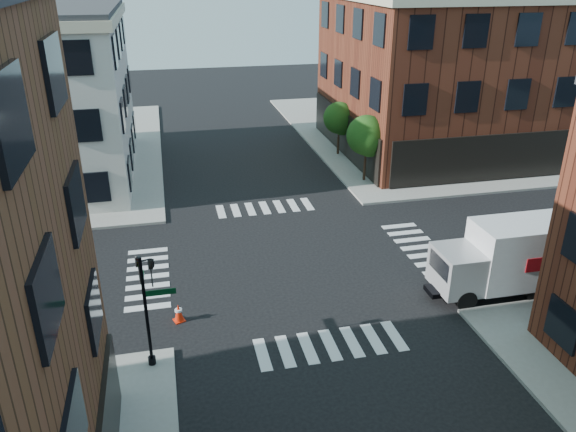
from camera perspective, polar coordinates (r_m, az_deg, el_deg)
The scene contains 8 objects.
ground at distance 28.33m, azimuth 0.23°, elevation -4.63°, with size 120.00×120.00×0.00m, color black.
sidewalk_ne at distance 54.17m, azimuth 17.35°, elevation 8.52°, with size 30.00×30.00×0.15m, color gray.
building_ne at distance 48.53m, azimuth 20.58°, elevation 13.58°, with size 25.00×16.00×12.00m, color #471C11.
tree_near at distance 38.09m, azimuth 8.06°, elevation 7.92°, with size 2.69×2.69×4.49m.
tree_far at distance 43.62m, azimuth 5.30°, elevation 9.73°, with size 2.43×2.43×4.07m.
signal_pole at distance 20.60m, azimuth -14.12°, elevation -8.20°, with size 1.29×1.24×4.60m.
box_truck at distance 27.10m, azimuth 22.27°, elevation -3.80°, with size 7.51×2.40×3.38m.
traffic_cone at distance 24.14m, azimuth -11.05°, elevation -9.63°, with size 0.56×0.56×0.80m.
Camera 1 is at (-5.58, -24.21, 13.61)m, focal length 35.00 mm.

